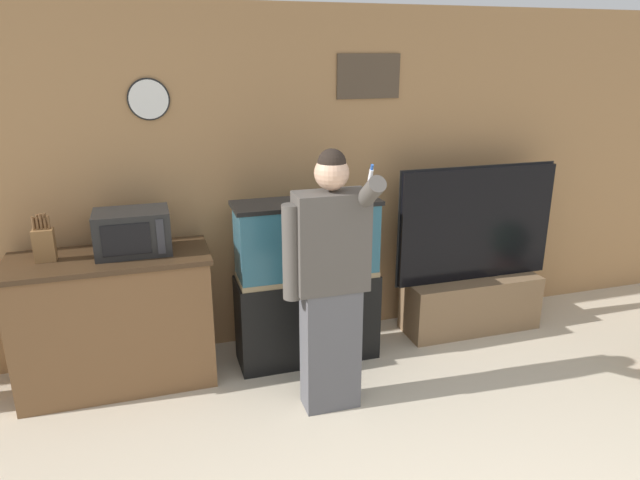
% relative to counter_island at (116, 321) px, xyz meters
% --- Properties ---
extents(wall_back_paneled, '(10.00, 0.08, 2.60)m').
position_rel_counter_island_xyz_m(wall_back_paneled, '(1.43, 0.40, 0.82)').
color(wall_back_paneled, '#A87A4C').
rests_on(wall_back_paneled, ground_plane).
extents(counter_island, '(1.33, 0.58, 0.96)m').
position_rel_counter_island_xyz_m(counter_island, '(0.00, 0.00, 0.00)').
color(counter_island, brown).
rests_on(counter_island, ground_plane).
extents(microwave, '(0.49, 0.34, 0.29)m').
position_rel_counter_island_xyz_m(microwave, '(0.17, 0.03, 0.63)').
color(microwave, black).
rests_on(microwave, counter_island).
extents(knife_block, '(0.13, 0.09, 0.32)m').
position_rel_counter_island_xyz_m(knife_block, '(-0.38, 0.03, 0.60)').
color(knife_block, brown).
rests_on(knife_block, counter_island).
extents(aquarium_on_stand, '(1.06, 0.37, 1.25)m').
position_rel_counter_island_xyz_m(aquarium_on_stand, '(1.37, -0.05, 0.14)').
color(aquarium_on_stand, black).
rests_on(aquarium_on_stand, ground_plane).
extents(tv_on_stand, '(1.38, 0.40, 1.41)m').
position_rel_counter_island_xyz_m(tv_on_stand, '(2.83, 0.02, -0.07)').
color(tv_on_stand, brown).
rests_on(tv_on_stand, ground_plane).
extents(person_standing, '(0.54, 0.41, 1.72)m').
position_rel_counter_island_xyz_m(person_standing, '(1.33, -0.70, 0.42)').
color(person_standing, '#515156').
rests_on(person_standing, ground_plane).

